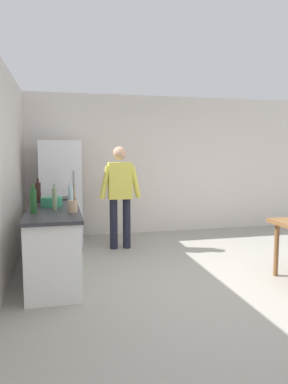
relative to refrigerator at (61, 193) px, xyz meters
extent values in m
plane|color=#9E998E|center=(1.90, -2.40, -0.90)|extent=(14.00, 14.00, 0.00)
cube|color=silver|center=(1.90, 0.60, 0.45)|extent=(6.40, 0.12, 2.70)
cube|color=white|center=(-0.10, -1.60, -0.47)|extent=(0.60, 2.12, 0.86)
cube|color=#2D2D33|center=(-0.10, -1.60, -0.02)|extent=(0.64, 2.20, 0.04)
cube|color=white|center=(0.00, 0.00, 0.00)|extent=(0.70, 0.64, 1.80)
cylinder|color=#B2B2B7|center=(0.22, -0.34, 0.20)|extent=(0.02, 0.02, 0.40)
cylinder|color=#1E1E2D|center=(0.84, -0.55, -0.48)|extent=(0.13, 0.13, 0.84)
cylinder|color=#1E1E2D|center=(1.06, -0.55, -0.48)|extent=(0.13, 0.13, 0.84)
cube|color=#D8CC4C|center=(0.95, -0.55, 0.24)|extent=(0.38, 0.22, 0.60)
sphere|color=tan|center=(0.95, -0.55, 0.69)|extent=(0.22, 0.22, 0.22)
cylinder|color=#D8CC4C|center=(0.70, -0.59, 0.22)|extent=(0.20, 0.09, 0.55)
cylinder|color=#D8CC4C|center=(1.20, -0.59, 0.22)|extent=(0.20, 0.09, 0.55)
cylinder|color=brown|center=(2.70, -2.35, -0.55)|extent=(0.06, 0.06, 0.70)
cylinder|color=#2D845B|center=(-0.12, -1.56, 0.06)|extent=(0.28, 0.28, 0.12)
cube|color=black|center=(-0.29, -1.56, 0.08)|extent=(0.06, 0.03, 0.02)
cube|color=black|center=(0.05, -1.56, 0.08)|extent=(0.06, 0.03, 0.02)
cylinder|color=tan|center=(0.13, -2.13, 0.07)|extent=(0.11, 0.11, 0.14)
cylinder|color=olive|center=(0.15, -2.12, 0.21)|extent=(0.02, 0.05, 0.22)
cylinder|color=olive|center=(0.15, -2.13, 0.21)|extent=(0.02, 0.04, 0.22)
cylinder|color=black|center=(-0.31, -1.17, 0.14)|extent=(0.08, 0.08, 0.28)
cylinder|color=black|center=(-0.31, -1.17, 0.31)|extent=(0.03, 0.03, 0.06)
cylinder|color=gray|center=(-0.08, -1.87, 0.13)|extent=(0.06, 0.06, 0.26)
cylinder|color=gray|center=(-0.08, -1.87, 0.29)|extent=(0.02, 0.02, 0.06)
cylinder|color=#1E5123|center=(-0.32, -2.07, 0.14)|extent=(0.08, 0.08, 0.28)
cylinder|color=#1E5123|center=(-0.32, -2.07, 0.31)|extent=(0.03, 0.03, 0.06)
cylinder|color=silver|center=(0.13, -1.43, 0.12)|extent=(0.07, 0.07, 0.24)
cylinder|color=silver|center=(0.13, -1.43, 0.27)|extent=(0.03, 0.03, 0.06)
camera|label=1|loc=(-0.01, -6.37, 0.70)|focal=33.55mm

